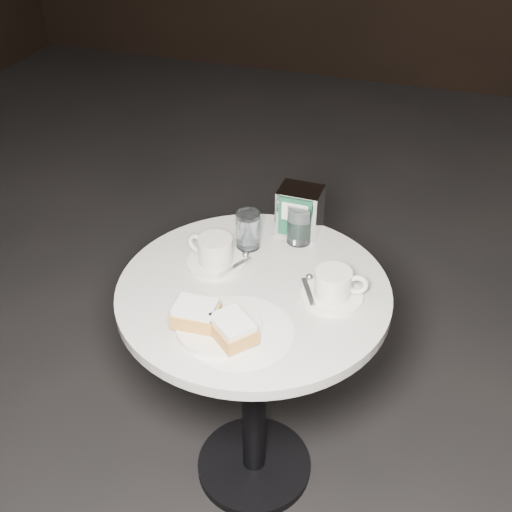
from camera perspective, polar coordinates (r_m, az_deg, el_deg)
The scene contains 9 objects.
ground at distance 2.18m, azimuth -0.17°, elevation -18.28°, with size 7.00×7.00×0.00m, color black.
cafe_table at distance 1.76m, azimuth -0.20°, elevation -7.84°, with size 0.70×0.70×0.74m.
sugar_spill at distance 1.51m, azimuth -1.50°, elevation -6.70°, with size 0.26×0.26×0.00m, color white.
beignet_plate at distance 1.49m, azimuth -3.57°, elevation -5.99°, with size 0.25×0.25×0.07m.
coffee_cup_left at distance 1.69m, azimuth -3.66°, elevation 0.27°, with size 0.19×0.19×0.08m.
coffee_cup_right at distance 1.59m, azimuth 6.90°, elevation -2.72°, with size 0.18×0.18×0.08m.
water_glass_left at distance 1.75m, azimuth -0.71°, elevation 2.29°, with size 0.08×0.08×0.11m.
water_glass_right at distance 1.77m, azimuth 3.88°, elevation 2.81°, with size 0.09×0.09×0.11m.
napkin_dispenser at distance 1.80m, azimuth 3.90°, elevation 4.04°, with size 0.12×0.10×0.14m.
Camera 1 is at (0.40, -1.21, 1.77)m, focal length 45.00 mm.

